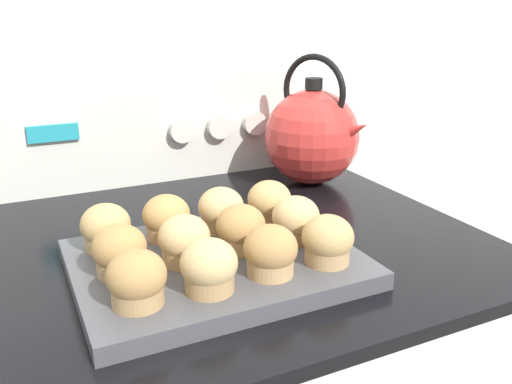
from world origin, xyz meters
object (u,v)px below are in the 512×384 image
at_px(muffin_r0_c0, 137,280).
at_px(muffin_r2_c3, 269,203).
at_px(tea_kettle, 313,135).
at_px(muffin_r2_c0, 106,228).
at_px(muffin_r0_c1, 209,267).
at_px(muffin_pan, 215,263).
at_px(muffin_r0_c2, 271,252).
at_px(muffin_r0_c3, 328,241).
at_px(muffin_r1_c0, 119,252).
at_px(muffin_r1_c2, 241,229).
at_px(muffin_r2_c1, 167,218).
at_px(muffin_r1_c1, 184,241).
at_px(muffin_r2_c2, 221,210).
at_px(muffin_r1_c3, 296,220).

height_order(muffin_r0_c0, muffin_r2_c3, same).
bearing_deg(tea_kettle, muffin_r2_c0, -156.30).
distance_m(muffin_r0_c1, muffin_r2_c0, 0.18).
xyz_separation_m(muffin_pan, muffin_r0_c1, (-0.04, -0.08, 0.04)).
distance_m(muffin_r0_c2, muffin_r2_c3, 0.16).
distance_m(muffin_pan, muffin_r0_c3, 0.14).
bearing_deg(muffin_r1_c0, muffin_r2_c3, 17.28).
distance_m(muffin_r0_c3, muffin_r1_c2, 0.11).
height_order(muffin_pan, muffin_r0_c1, muffin_r0_c1).
bearing_deg(muffin_r1_c2, muffin_r2_c0, 153.57).
bearing_deg(muffin_r1_c2, muffin_r0_c0, -153.42).
bearing_deg(muffin_r0_c1, muffin_r2_c1, 90.14).
bearing_deg(muffin_r1_c1, muffin_r2_c3, 26.13).
bearing_deg(muffin_r0_c3, muffin_r0_c0, 179.50).
relative_size(muffin_pan, muffin_r0_c0, 5.47).
distance_m(muffin_r0_c0, muffin_r2_c0, 0.15).
bearing_deg(muffin_r2_c0, muffin_r1_c0, -89.43).
xyz_separation_m(muffin_pan, muffin_r0_c3, (0.12, -0.08, 0.04)).
bearing_deg(muffin_r2_c2, tea_kettle, 35.61).
height_order(muffin_r2_c0, muffin_r2_c2, same).
distance_m(muffin_r1_c0, muffin_r2_c0, 0.08).
height_order(muffin_r0_c1, muffin_r2_c3, same).
bearing_deg(muffin_r2_c0, muffin_r2_c3, -1.24).
distance_m(muffin_r1_c3, muffin_r2_c3, 0.07).
bearing_deg(tea_kettle, muffin_r1_c2, -135.25).
bearing_deg(muffin_r1_c3, tea_kettle, 55.07).
height_order(muffin_r0_c3, muffin_r1_c1, same).
height_order(muffin_r0_c2, muffin_r1_c1, same).
bearing_deg(muffin_r0_c0, muffin_r0_c3, -0.50).
distance_m(muffin_r0_c1, muffin_r1_c0, 0.11).
relative_size(muffin_r0_c3, muffin_r1_c0, 1.00).
relative_size(muffin_pan, muffin_r1_c1, 5.47).
bearing_deg(muffin_r0_c0, muffin_r2_c1, 63.09).
height_order(muffin_r1_c2, muffin_r2_c1, same).
bearing_deg(muffin_r0_c3, muffin_r1_c0, 161.52).
xyz_separation_m(muffin_r0_c3, muffin_r1_c3, (-0.00, 0.08, 0.00)).
bearing_deg(muffin_r0_c1, muffin_r1_c3, 27.29).
bearing_deg(muffin_r0_c0, muffin_r0_c1, -4.04).
distance_m(muffin_r1_c0, muffin_r1_c3, 0.23).
xyz_separation_m(muffin_r1_c0, tea_kettle, (0.41, 0.26, 0.04)).
bearing_deg(muffin_pan, muffin_r0_c3, -32.93).
relative_size(muffin_r1_c2, muffin_r2_c0, 1.00).
xyz_separation_m(muffin_r1_c0, muffin_r1_c2, (0.15, -0.00, 0.00)).
xyz_separation_m(muffin_r1_c2, muffin_r1_c3, (0.08, -0.00, 0.00)).
bearing_deg(muffin_r2_c3, muffin_r2_c2, 178.27).
relative_size(muffin_pan, muffin_r1_c0, 5.47).
height_order(muffin_r0_c3, muffin_r1_c3, same).
relative_size(muffin_r1_c3, tea_kettle, 0.26).
bearing_deg(muffin_r2_c1, muffin_pan, -64.43).
relative_size(muffin_r0_c3, tea_kettle, 0.26).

